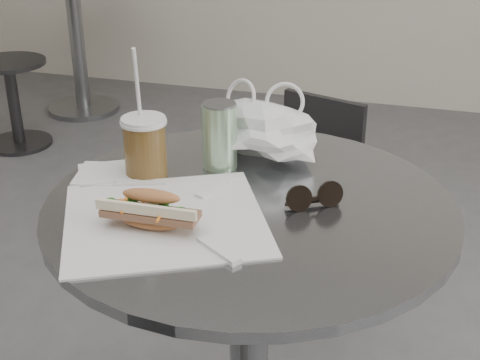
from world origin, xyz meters
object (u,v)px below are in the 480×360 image
(bg_chair, at_px, (5,89))
(drink_can, at_px, (220,135))
(cafe_table, at_px, (249,322))
(banh_mi, at_px, (151,210))
(iced_coffee, at_px, (145,146))
(sunglasses, at_px, (314,198))
(bg_table, at_px, (76,30))
(chair_far, at_px, (299,219))

(bg_chair, xyz_separation_m, drink_can, (1.58, -1.48, 0.50))
(cafe_table, height_order, banh_mi, banh_mi)
(iced_coffee, bearing_deg, bg_chair, 132.92)
(banh_mi, distance_m, iced_coffee, 0.22)
(cafe_table, xyz_separation_m, sunglasses, (0.12, 0.01, 0.29))
(banh_mi, xyz_separation_m, iced_coffee, (-0.09, 0.20, 0.03))
(sunglasses, bearing_deg, banh_mi, 178.93)
(bg_chair, relative_size, sunglasses, 6.70)
(sunglasses, bearing_deg, bg_table, 95.10)
(iced_coffee, height_order, drink_can, iced_coffee)
(drink_can, bearing_deg, banh_mi, -96.40)
(banh_mi, xyz_separation_m, sunglasses, (0.25, 0.16, -0.02))
(iced_coffee, relative_size, sunglasses, 2.58)
(chair_far, relative_size, banh_mi, 3.17)
(sunglasses, bearing_deg, chair_far, 69.55)
(banh_mi, bearing_deg, chair_far, 83.06)
(chair_far, distance_m, iced_coffee, 0.88)
(banh_mi, height_order, sunglasses, banh_mi)
(iced_coffee, height_order, sunglasses, iced_coffee)
(banh_mi, bearing_deg, bg_chair, 129.83)
(bg_chair, distance_m, drink_can, 2.22)
(bg_table, bearing_deg, chair_far, -43.03)
(bg_table, bearing_deg, drink_can, -54.03)
(cafe_table, xyz_separation_m, iced_coffee, (-0.23, 0.05, 0.34))
(cafe_table, bearing_deg, banh_mi, -132.81)
(cafe_table, height_order, bg_table, same)
(bg_chair, xyz_separation_m, banh_mi, (1.55, -1.76, 0.47))
(bg_chair, height_order, iced_coffee, iced_coffee)
(banh_mi, distance_m, sunglasses, 0.29)
(chair_far, height_order, drink_can, drink_can)
(cafe_table, distance_m, chair_far, 0.77)
(cafe_table, bearing_deg, sunglasses, 5.70)
(banh_mi, bearing_deg, bg_table, 120.50)
(bg_table, height_order, banh_mi, banh_mi)
(bg_table, xyz_separation_m, iced_coffee, (1.37, -2.15, 0.34))
(bg_table, height_order, sunglasses, sunglasses)
(cafe_table, xyz_separation_m, chair_far, (-0.05, 0.75, -0.17))
(cafe_table, height_order, drink_can, drink_can)
(iced_coffee, bearing_deg, drink_can, 34.03)
(cafe_table, distance_m, drink_can, 0.38)
(bg_table, height_order, drink_can, drink_can)
(cafe_table, distance_m, sunglasses, 0.32)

